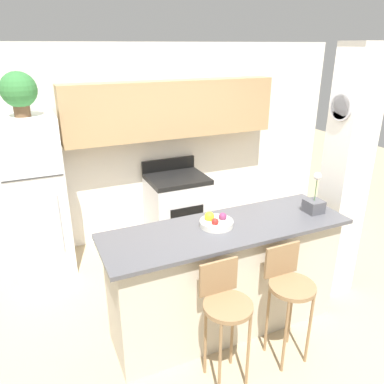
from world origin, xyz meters
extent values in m
plane|color=tan|center=(0.00, 0.00, 0.00)|extent=(14.00, 14.00, 0.00)
cube|color=white|center=(0.00, 2.16, 1.27)|extent=(5.60, 0.06, 2.55)
cube|color=tan|center=(0.27, 1.97, 1.76)|extent=(2.75, 0.32, 0.70)
cube|color=silver|center=(0.25, 1.99, 1.52)|extent=(0.68, 0.28, 0.12)
cube|color=white|center=(1.38, 0.08, 1.27)|extent=(0.36, 0.32, 2.55)
cylinder|color=silver|center=(1.19, 0.08, 1.99)|extent=(0.02, 0.25, 0.25)
cylinder|color=white|center=(1.18, 0.08, 1.99)|extent=(0.01, 0.22, 0.22)
cube|color=beige|center=(0.00, 0.00, 0.51)|extent=(2.07, 0.57, 1.02)
cube|color=#4C4C51|center=(0.00, 0.00, 1.04)|extent=(2.19, 0.69, 0.04)
cube|color=white|center=(-1.47, 1.78, 0.62)|extent=(0.63, 0.63, 1.24)
cube|color=white|center=(-1.47, 1.78, 1.53)|extent=(0.63, 0.63, 0.58)
cube|color=#333333|center=(-1.47, 1.46, 1.24)|extent=(0.60, 0.01, 0.01)
cylinder|color=#B2B2B7|center=(-1.27, 1.46, 0.68)|extent=(0.02, 0.02, 0.68)
cube|color=silver|center=(0.25, 1.78, 0.43)|extent=(0.75, 0.65, 0.85)
cube|color=black|center=(0.25, 1.78, 0.88)|extent=(0.75, 0.65, 0.06)
cube|color=black|center=(0.25, 2.09, 0.99)|extent=(0.75, 0.04, 0.16)
cube|color=black|center=(0.25, 1.45, 0.47)|extent=(0.45, 0.01, 0.27)
cylinder|color=olive|center=(-0.29, -0.56, 0.72)|extent=(0.38, 0.38, 0.03)
cube|color=olive|center=(-0.29, -0.40, 0.87)|extent=(0.32, 0.02, 0.28)
cylinder|color=olive|center=(-0.42, -0.68, 0.35)|extent=(0.02, 0.02, 0.70)
cylinder|color=olive|center=(-0.17, -0.68, 0.35)|extent=(0.02, 0.02, 0.70)
cylinder|color=olive|center=(-0.42, -0.44, 0.35)|extent=(0.02, 0.02, 0.70)
cylinder|color=olive|center=(-0.17, -0.44, 0.35)|extent=(0.02, 0.02, 0.70)
cylinder|color=olive|center=(0.29, -0.56, 0.72)|extent=(0.38, 0.38, 0.03)
cube|color=olive|center=(0.29, -0.40, 0.87)|extent=(0.32, 0.02, 0.28)
cylinder|color=olive|center=(0.17, -0.68, 0.35)|extent=(0.02, 0.02, 0.70)
cylinder|color=olive|center=(0.42, -0.68, 0.35)|extent=(0.02, 0.02, 0.70)
cylinder|color=olive|center=(0.17, -0.44, 0.35)|extent=(0.02, 0.02, 0.70)
cylinder|color=olive|center=(0.42, -0.44, 0.35)|extent=(0.02, 0.02, 0.70)
cylinder|color=brown|center=(-1.47, 1.78, 1.89)|extent=(0.16, 0.16, 0.14)
sphere|color=#387F3D|center=(-1.47, 1.78, 2.09)|extent=(0.36, 0.36, 0.36)
cube|color=#4C4C51|center=(0.88, -0.07, 1.11)|extent=(0.16, 0.16, 0.12)
cylinder|color=#386633|center=(0.88, -0.07, 1.28)|extent=(0.01, 0.01, 0.22)
sphere|color=white|center=(0.88, -0.07, 1.41)|extent=(0.07, 0.07, 0.07)
cylinder|color=silver|center=(-0.08, 0.05, 1.08)|extent=(0.29, 0.29, 0.05)
sphere|color=#7A2D56|center=(-0.02, 0.06, 1.13)|extent=(0.07, 0.07, 0.07)
sphere|color=gold|center=(-0.13, 0.10, 1.13)|extent=(0.09, 0.09, 0.09)
sphere|color=red|center=(-0.12, 0.00, 1.12)|extent=(0.06, 0.06, 0.06)
camera|label=1|loc=(-1.46, -2.51, 2.52)|focal=35.00mm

